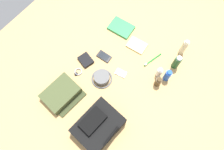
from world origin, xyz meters
TOP-DOWN VIEW (x-y plane):
  - ground_plane at (0.00, 0.00)m, footprint 2.64×2.02m
  - backpack at (0.36, 0.16)m, footprint 0.33×0.26m
  - toiletry_pouch at (0.35, -0.21)m, footprint 0.27×0.25m
  - bucket_hat at (0.06, -0.05)m, footprint 0.16×0.16m
  - lotion_bottle at (-0.52, 0.31)m, footprint 0.04×0.04m
  - shampoo_bottle at (-0.38, 0.33)m, footprint 0.05×0.05m
  - deodorant_spray at (-0.25, 0.34)m, footprint 0.05×0.05m
  - toothpaste_tube at (-0.23, 0.27)m, footprint 0.04×0.04m
  - cologne_bottle at (-0.17, 0.31)m, footprint 0.05×0.05m
  - paperback_novel at (-0.40, -0.21)m, footprint 0.16×0.21m
  - cell_phone at (-0.10, -0.16)m, footprint 0.07×0.12m
  - media_player at (-0.07, 0.04)m, footprint 0.07×0.09m
  - wristwatch at (0.13, -0.23)m, footprint 0.07×0.06m
  - toothbrush at (-0.30, 0.17)m, footprint 0.17×0.06m
  - wallet at (0.02, -0.25)m, footprint 0.12×0.13m
  - notepad at (-0.34, -0.01)m, footprint 0.12×0.16m

SIDE VIEW (x-z plane):
  - ground_plane at x=0.00m, z-range -0.02..0.00m
  - media_player at x=-0.07m, z-range 0.00..0.01m
  - wristwatch at x=0.13m, z-range 0.00..0.01m
  - cell_phone at x=-0.10m, z-range 0.00..0.01m
  - toothbrush at x=-0.30m, z-range 0.00..0.02m
  - notepad at x=-0.34m, z-range 0.00..0.02m
  - paperback_novel at x=-0.40m, z-range 0.00..0.02m
  - wallet at x=0.02m, z-range 0.00..0.02m
  - bucket_hat at x=0.06m, z-range 0.00..0.05m
  - toiletry_pouch at x=0.35m, z-range 0.00..0.07m
  - cologne_bottle at x=-0.17m, z-range 0.00..0.10m
  - toothpaste_tube at x=-0.23m, z-range 0.00..0.11m
  - deodorant_spray at x=-0.25m, z-range 0.00..0.13m
  - backpack at x=0.36m, z-range -0.01..0.14m
  - shampoo_bottle at x=-0.38m, z-range 0.00..0.14m
  - lotion_bottle at x=-0.52m, z-range 0.00..0.17m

